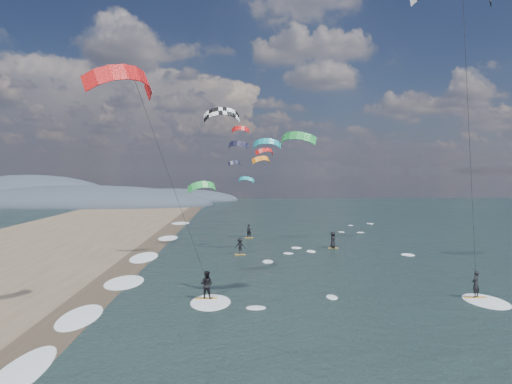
{
  "coord_description": "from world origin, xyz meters",
  "views": [
    {
      "loc": [
        -2.3,
        -22.93,
        8.47
      ],
      "look_at": [
        -1.0,
        12.0,
        7.0
      ],
      "focal_mm": 35.0,
      "sensor_mm": 36.0,
      "label": 1
    }
  ],
  "objects": [
    {
      "name": "wet_sand_strip",
      "position": [
        -12.0,
        10.0,
        0.0
      ],
      "size": [
        3.0,
        240.0,
        0.0
      ],
      "primitive_type": "cube",
      "color": "#382D23",
      "rests_on": "ground"
    },
    {
      "name": "coastal_hills",
      "position": [
        -44.84,
        107.86,
        0.0
      ],
      "size": [
        80.0,
        41.0,
        15.0
      ],
      "color": "#3D4756",
      "rests_on": "ground"
    },
    {
      "name": "kitesurfer_near_a",
      "position": [
        10.34,
        4.4,
        15.27
      ],
      "size": [
        7.8,
        8.33,
        19.63
      ],
      "color": "gold",
      "rests_on": "ground"
    },
    {
      "name": "bg_kite_field",
      "position": [
        -0.4,
        52.4,
        11.5
      ],
      "size": [
        13.02,
        66.73,
        10.27
      ],
      "color": "black",
      "rests_on": "ground"
    },
    {
      "name": "ground",
      "position": [
        0.0,
        0.0,
        0.0
      ],
      "size": [
        260.0,
        260.0,
        0.0
      ],
      "primitive_type": "plane",
      "color": "black",
      "rests_on": "ground"
    },
    {
      "name": "shoreline_surf",
      "position": [
        -10.8,
        14.75,
        0.0
      ],
      "size": [
        2.4,
        79.4,
        0.11
      ],
      "color": "white",
      "rests_on": "ground"
    },
    {
      "name": "far_kitesurfers",
      "position": [
        1.81,
        31.05,
        0.87
      ],
      "size": [
        11.34,
        13.27,
        1.79
      ],
      "color": "gold",
      "rests_on": "ground"
    },
    {
      "name": "kitesurfer_near_b",
      "position": [
        -6.76,
        5.46,
        9.7
      ],
      "size": [
        7.1,
        9.38,
        14.63
      ],
      "color": "gold",
      "rests_on": "ground"
    }
  ]
}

